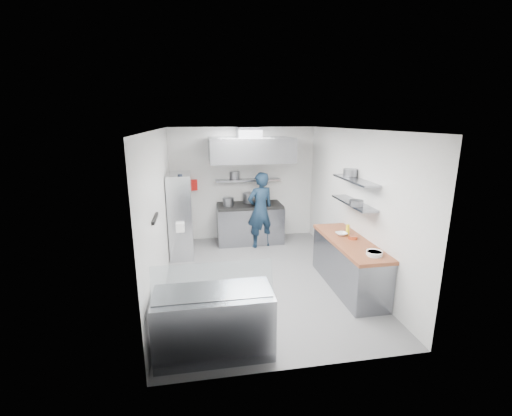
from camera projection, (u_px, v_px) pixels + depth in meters
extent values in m
plane|color=slate|center=(261.00, 278.00, 6.59)|extent=(5.00, 5.00, 0.00)
plane|color=silver|center=(262.00, 130.00, 5.89)|extent=(5.00, 5.00, 0.00)
cube|color=white|center=(243.00, 184.00, 8.63)|extent=(3.60, 2.80, 0.02)
cube|color=white|center=(303.00, 263.00, 3.85)|extent=(3.60, 2.80, 0.02)
cube|color=white|center=(160.00, 213.00, 5.94)|extent=(2.80, 5.00, 0.02)
cube|color=white|center=(354.00, 204.00, 6.54)|extent=(2.80, 5.00, 0.02)
cube|color=gray|center=(250.00, 224.00, 8.50)|extent=(1.60, 0.80, 0.90)
cube|color=black|center=(250.00, 205.00, 8.38)|extent=(1.57, 0.78, 0.06)
cylinder|color=slate|center=(228.00, 202.00, 8.18)|extent=(0.26, 0.26, 0.20)
cylinder|color=slate|center=(249.00, 198.00, 8.54)|extent=(0.33, 0.33, 0.24)
cube|color=gray|center=(248.00, 180.00, 8.46)|extent=(1.60, 0.30, 0.04)
cylinder|color=slate|center=(235.00, 175.00, 8.52)|extent=(0.25, 0.25, 0.18)
cube|color=gray|center=(250.00, 150.00, 7.87)|extent=(1.90, 1.15, 0.55)
cube|color=slate|center=(249.00, 132.00, 7.99)|extent=(0.55, 0.55, 0.24)
cube|color=red|center=(193.00, 185.00, 8.36)|extent=(0.22, 0.10, 0.26)
imported|color=#112235|center=(260.00, 210.00, 8.06)|extent=(0.76, 0.61, 1.80)
cube|color=silver|center=(181.00, 215.00, 7.53)|extent=(0.50, 0.90, 1.85)
cube|color=white|center=(180.00, 227.00, 7.14)|extent=(0.17, 0.21, 0.19)
cube|color=yellow|center=(180.00, 200.00, 7.30)|extent=(0.15, 0.19, 0.17)
cylinder|color=black|center=(180.00, 179.00, 6.98)|extent=(0.10, 0.10, 0.18)
cube|color=black|center=(155.00, 218.00, 5.05)|extent=(0.04, 0.55, 0.05)
cube|color=gray|center=(348.00, 265.00, 6.16)|extent=(0.62, 2.00, 0.84)
cube|color=brown|center=(350.00, 242.00, 6.04)|extent=(0.65, 2.04, 0.06)
cylinder|color=white|center=(374.00, 253.00, 5.39)|extent=(0.25, 0.25, 0.06)
cylinder|color=white|center=(375.00, 254.00, 5.34)|extent=(0.23, 0.23, 0.06)
cylinder|color=#D7693C|center=(353.00, 237.00, 6.10)|extent=(0.16, 0.16, 0.06)
cylinder|color=yellow|center=(348.00, 229.00, 6.34)|extent=(0.07, 0.07, 0.18)
imported|color=white|center=(341.00, 234.00, 6.30)|extent=(0.22, 0.22, 0.05)
cube|color=gray|center=(353.00, 203.00, 6.20)|extent=(0.30, 1.30, 0.04)
cube|color=gray|center=(355.00, 180.00, 6.09)|extent=(0.30, 1.30, 0.04)
cylinder|color=slate|center=(356.00, 203.00, 5.89)|extent=(0.24, 0.24, 0.10)
cylinder|color=slate|center=(350.00, 173.00, 6.36)|extent=(0.26, 0.26, 0.14)
cube|color=gray|center=(214.00, 323.00, 4.41)|extent=(1.50, 0.70, 0.85)
cube|color=silver|center=(213.00, 281.00, 4.13)|extent=(1.47, 0.19, 0.42)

